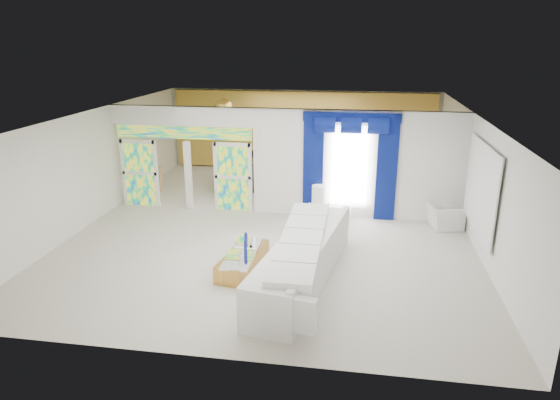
% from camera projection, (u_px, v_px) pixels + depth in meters
% --- Properties ---
extents(floor, '(12.00, 12.00, 0.00)m').
position_uv_depth(floor, '(276.00, 224.00, 13.49)').
color(floor, '#B7AF9E').
rests_on(floor, ground).
extents(dividing_wall, '(5.70, 0.18, 3.00)m').
position_uv_depth(dividing_wall, '(359.00, 165.00, 13.64)').
color(dividing_wall, white).
rests_on(dividing_wall, ground).
extents(dividing_header, '(4.30, 0.18, 0.55)m').
position_uv_depth(dividing_header, '(182.00, 116.00, 14.01)').
color(dividing_header, white).
rests_on(dividing_header, dividing_wall).
extents(stained_panel_left, '(0.95, 0.04, 2.00)m').
position_uv_depth(stained_panel_left, '(140.00, 173.00, 14.76)').
color(stained_panel_left, '#994C3F').
rests_on(stained_panel_left, ground).
extents(stained_panel_right, '(0.95, 0.04, 2.00)m').
position_uv_depth(stained_panel_right, '(233.00, 177.00, 14.33)').
color(stained_panel_right, '#994C3F').
rests_on(stained_panel_right, ground).
extents(stained_transom, '(4.00, 0.05, 0.35)m').
position_uv_depth(stained_transom, '(183.00, 133.00, 14.16)').
color(stained_transom, '#994C3F').
rests_on(stained_transom, dividing_header).
extents(window_pane, '(1.00, 0.02, 2.30)m').
position_uv_depth(window_pane, '(350.00, 167.00, 13.60)').
color(window_pane, white).
rests_on(window_pane, dividing_wall).
extents(blue_drape_left, '(0.55, 0.10, 2.80)m').
position_uv_depth(blue_drape_left, '(313.00, 168.00, 13.74)').
color(blue_drape_left, '#07044B').
rests_on(blue_drape_left, ground).
extents(blue_drape_right, '(0.55, 0.10, 2.80)m').
position_uv_depth(blue_drape_right, '(387.00, 171.00, 13.44)').
color(blue_drape_right, '#07044B').
rests_on(blue_drape_right, ground).
extents(blue_pelmet, '(2.60, 0.12, 0.25)m').
position_uv_depth(blue_pelmet, '(352.00, 117.00, 13.15)').
color(blue_pelmet, '#07044B').
rests_on(blue_pelmet, dividing_wall).
extents(wall_mirror, '(0.04, 2.70, 1.90)m').
position_uv_depth(wall_mirror, '(482.00, 189.00, 11.33)').
color(wall_mirror, white).
rests_on(wall_mirror, ground).
extents(gold_curtains, '(9.70, 0.12, 2.90)m').
position_uv_depth(gold_curtains, '(302.00, 131.00, 18.56)').
color(gold_curtains, gold).
rests_on(gold_curtains, ground).
extents(white_sofa, '(1.75, 4.69, 0.87)m').
position_uv_depth(white_sofa, '(303.00, 261.00, 10.27)').
color(white_sofa, white).
rests_on(white_sofa, ground).
extents(coffee_table, '(0.88, 1.83, 0.39)m').
position_uv_depth(coffee_table, '(243.00, 261.00, 10.83)').
color(coffee_table, '#BE883B').
rests_on(coffee_table, ground).
extents(console_table, '(1.23, 0.47, 0.40)m').
position_uv_depth(console_table, '(329.00, 213.00, 13.76)').
color(console_table, white).
rests_on(console_table, ground).
extents(table_lamp, '(0.36, 0.36, 0.58)m').
position_uv_depth(table_lamp, '(318.00, 196.00, 13.65)').
color(table_lamp, silver).
rests_on(table_lamp, console_table).
extents(armchair, '(1.01, 1.11, 0.63)m').
position_uv_depth(armchair, '(444.00, 215.00, 13.25)').
color(armchair, white).
rests_on(armchair, ground).
extents(grand_piano, '(1.47, 1.92, 0.97)m').
position_uv_depth(grand_piano, '(248.00, 171.00, 17.00)').
color(grand_piano, black).
rests_on(grand_piano, ground).
extents(piano_bench, '(0.87, 0.34, 0.29)m').
position_uv_depth(piano_bench, '(237.00, 194.00, 15.61)').
color(piano_bench, black).
rests_on(piano_bench, ground).
extents(tv_console, '(0.60, 0.56, 0.75)m').
position_uv_depth(tv_console, '(154.00, 179.00, 16.40)').
color(tv_console, tan).
rests_on(tv_console, ground).
extents(chandelier, '(0.60, 0.60, 0.60)m').
position_uv_depth(chandelier, '(224.00, 108.00, 16.20)').
color(chandelier, gold).
rests_on(chandelier, ceiling).
extents(decanters, '(0.22, 1.05, 0.27)m').
position_uv_depth(decanters, '(244.00, 248.00, 10.77)').
color(decanters, navy).
rests_on(decanters, coffee_table).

